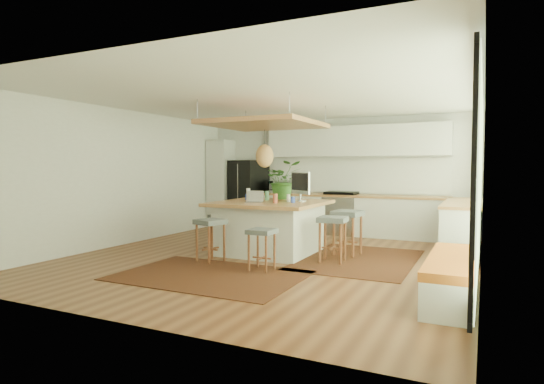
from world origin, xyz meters
The scene contains 37 objects.
floor centered at (0.00, 0.00, 0.00)m, with size 7.00×7.00×0.00m, color #532A17.
ceiling centered at (0.00, 0.00, 2.70)m, with size 7.00×7.00×0.00m, color white.
wall_back centered at (0.00, 3.50, 1.35)m, with size 6.50×6.50×0.00m, color silver.
wall_front centered at (0.00, -3.50, 1.35)m, with size 6.50×6.50×0.00m, color silver.
wall_left centered at (-3.25, 0.00, 1.35)m, with size 7.00×7.00×0.00m, color silver.
wall_right centered at (3.25, 0.00, 1.35)m, with size 7.00×7.00×0.00m, color silver.
window_wall centered at (3.22, 0.00, 1.40)m, with size 0.10×6.20×2.60m, color black, non-canonical shape.
pantry centered at (-2.95, 3.18, 1.12)m, with size 0.55×0.60×2.25m, color silver.
back_counter_base centered at (0.55, 3.18, 0.44)m, with size 4.20×0.60×0.88m, color silver.
back_counter_top centered at (0.55, 3.18, 0.90)m, with size 4.24×0.64×0.05m, color #935C34.
backsplash centered at (0.55, 3.48, 1.35)m, with size 4.20×0.02×0.80m, color white.
upper_cabinets centered at (0.55, 3.32, 2.15)m, with size 4.20×0.34×0.70m, color silver.
range centered at (0.30, 3.18, 0.50)m, with size 0.76×0.62×1.00m, color #A5A5AA, non-canonical shape.
right_counter_base centered at (2.93, 2.00, 0.44)m, with size 0.60×2.50×0.88m, color silver.
right_counter_top centered at (2.93, 2.00, 0.90)m, with size 0.64×2.54×0.05m, color #935C34.
window_bench centered at (2.95, -1.20, 0.25)m, with size 0.52×2.00×0.50m, color silver, non-canonical shape.
ceiling_panel centered at (-0.30, 0.40, 2.05)m, with size 1.86×1.86×0.80m, color #935C34, non-canonical shape.
rug_near centered at (-0.24, -1.48, 0.01)m, with size 2.60×1.80×0.01m, color black.
rug_right centered at (1.40, 0.51, 0.01)m, with size 1.80×2.60×0.01m, color black.
fridge centered at (-2.13, 3.16, 0.93)m, with size 0.86×0.67×1.72m, color black, non-canonical shape.
island centered at (-0.22, 0.48, 0.47)m, with size 1.85×1.85×0.93m, color #935C34, non-canonical shape.
stool_near_left centered at (-0.75, -0.69, 0.35)m, with size 0.41×0.41×0.70m, color #474C4F, non-canonical shape.
stool_near_right centered at (0.30, -0.90, 0.35)m, with size 0.37×0.37×0.63m, color #474C4F, non-canonical shape.
stool_right_front centered at (1.06, 0.14, 0.35)m, with size 0.44×0.44×0.75m, color #474C4F, non-canonical shape.
stool_right_back centered at (1.13, 0.80, 0.35)m, with size 0.47×0.47×0.79m, color #474C4F, non-canonical shape.
stool_left_side centered at (-1.34, 0.58, 0.35)m, with size 0.37×0.37×0.63m, color #474C4F, non-canonical shape.
laptop centered at (-0.37, 0.14, 1.05)m, with size 0.29×0.31×0.22m, color #A5A5AA, non-canonical shape.
monitor centered at (0.26, 0.73, 1.19)m, with size 0.59×0.21×0.54m, color #A5A5AA, non-canonical shape.
microwave centered at (-1.24, 3.16, 1.11)m, with size 0.54×0.30×0.37m, color #A5A5AA.
island_plant centered at (-0.25, 1.12, 1.22)m, with size 0.67×0.74×0.58m, color #1E4C19.
island_bowl centered at (-0.82, 0.91, 0.96)m, with size 0.24×0.24×0.06m, color white.
island_bottle_0 centered at (-0.77, 0.58, 1.03)m, with size 0.07×0.07×0.19m, color blue.
island_bottle_1 centered at (-0.62, 0.33, 1.03)m, with size 0.07×0.07×0.19m, color silver.
island_bottle_2 centered at (0.03, 0.18, 1.03)m, with size 0.07×0.07×0.19m, color #A64B37.
island_bottle_3 centered at (0.13, 0.53, 1.03)m, with size 0.07×0.07×0.19m, color white.
island_bottle_4 centered at (-0.42, 0.73, 1.03)m, with size 0.07×0.07×0.19m, color #528961.
island_bottle_5 centered at (0.28, 0.38, 1.03)m, with size 0.07×0.07×0.19m, color blue.
Camera 1 is at (3.27, -6.79, 1.54)m, focal length 29.53 mm.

